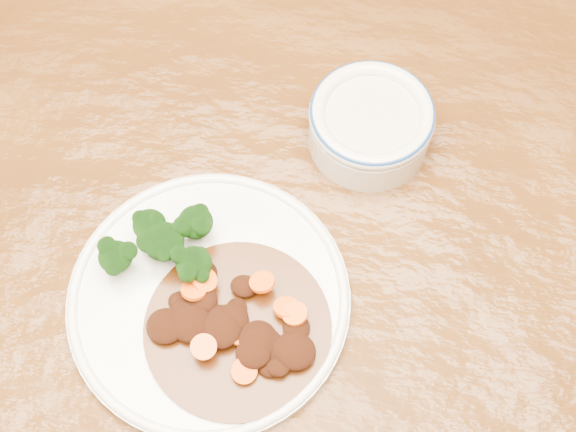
# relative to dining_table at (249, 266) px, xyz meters

# --- Properties ---
(ground) EXTENTS (4.00, 4.00, 0.00)m
(ground) POSITION_rel_dining_table_xyz_m (0.00, 0.00, -0.67)
(ground) COLOR #442711
(ground) RESTS_ON ground
(dining_table) EXTENTS (1.56, 1.01, 0.75)m
(dining_table) POSITION_rel_dining_table_xyz_m (0.00, 0.00, 0.00)
(dining_table) COLOR #572F0F
(dining_table) RESTS_ON ground
(dinner_plate) EXTENTS (0.27, 0.27, 0.02)m
(dinner_plate) POSITION_rel_dining_table_xyz_m (-0.02, -0.08, 0.09)
(dinner_plate) COLOR white
(dinner_plate) RESTS_ON dining_table
(broccoli_florets) EXTENTS (0.11, 0.08, 0.04)m
(broccoli_florets) POSITION_rel_dining_table_xyz_m (-0.06, -0.04, 0.12)
(broccoli_florets) COLOR #6B9F52
(broccoli_florets) RESTS_ON dinner_plate
(mince_stew) EXTENTS (0.17, 0.17, 0.03)m
(mince_stew) POSITION_rel_dining_table_xyz_m (0.01, -0.10, 0.10)
(mince_stew) COLOR #4F2208
(mince_stew) RESTS_ON dinner_plate
(dip_bowl) EXTENTS (0.13, 0.13, 0.06)m
(dip_bowl) POSITION_rel_dining_table_xyz_m (0.10, 0.13, 0.11)
(dip_bowl) COLOR silver
(dip_bowl) RESTS_ON dining_table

